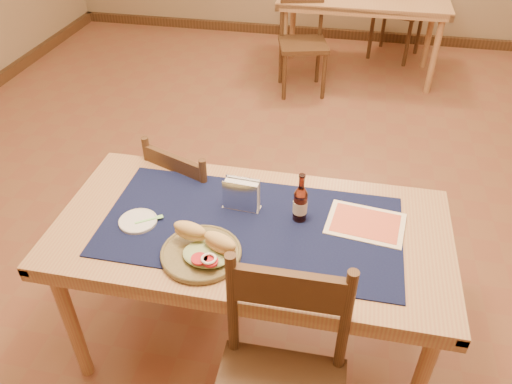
% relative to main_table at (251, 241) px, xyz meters
% --- Properties ---
extents(room, '(6.04, 7.04, 2.84)m').
position_rel_main_table_xyz_m(room, '(0.00, 0.80, 0.73)').
color(room, brown).
rests_on(room, ground).
extents(main_table, '(1.60, 0.80, 0.75)m').
position_rel_main_table_xyz_m(main_table, '(0.00, 0.00, 0.00)').
color(main_table, '#A7824E').
rests_on(main_table, ground).
extents(placemat, '(1.20, 0.60, 0.01)m').
position_rel_main_table_xyz_m(placemat, '(0.00, 0.00, 0.09)').
color(placemat, '#0E1633').
rests_on(placemat, main_table).
extents(baseboard, '(6.00, 7.00, 0.10)m').
position_rel_main_table_xyz_m(baseboard, '(0.00, 0.80, -0.62)').
color(baseboard, '#482D19').
rests_on(baseboard, ground).
extents(back_table, '(1.52, 0.76, 0.75)m').
position_rel_main_table_xyz_m(back_table, '(0.36, 3.32, 0.00)').
color(back_table, '#A7824E').
rests_on(back_table, ground).
extents(chair_main_far, '(0.52, 0.52, 0.87)m').
position_rel_main_table_xyz_m(chair_main_far, '(-0.38, 0.45, -0.22)').
color(chair_main_far, '#482D19').
rests_on(chair_main_far, ground).
extents(chair_back_near, '(0.50, 0.50, 0.89)m').
position_rel_main_table_xyz_m(chair_back_near, '(-0.13, 2.87, -0.20)').
color(chair_back_near, '#482D19').
rests_on(chair_back_near, ground).
extents(chair_back_far, '(0.58, 0.58, 0.98)m').
position_rel_main_table_xyz_m(chair_back_far, '(0.71, 3.81, -0.16)').
color(chair_back_far, '#482D19').
rests_on(chair_back_far, ground).
extents(sandwich_plate, '(0.31, 0.31, 0.12)m').
position_rel_main_table_xyz_m(sandwich_plate, '(-0.14, -0.21, 0.12)').
color(sandwich_plate, brown).
rests_on(sandwich_plate, placemat).
extents(side_plate, '(0.16, 0.16, 0.01)m').
position_rel_main_table_xyz_m(side_plate, '(-0.46, -0.07, 0.10)').
color(side_plate, silver).
rests_on(side_plate, placemat).
extents(fork, '(0.10, 0.08, 0.00)m').
position_rel_main_table_xyz_m(fork, '(-0.40, -0.06, 0.10)').
color(fork, '#8BE87F').
rests_on(fork, side_plate).
extents(beer_bottle, '(0.06, 0.06, 0.22)m').
position_rel_main_table_xyz_m(beer_bottle, '(0.19, 0.08, 0.17)').
color(beer_bottle, '#47170C').
rests_on(beer_bottle, placemat).
extents(napkin_holder, '(0.16, 0.07, 0.14)m').
position_rel_main_table_xyz_m(napkin_holder, '(-0.06, 0.10, 0.15)').
color(napkin_holder, silver).
rests_on(napkin_holder, placemat).
extents(menu_card, '(0.33, 0.26, 0.01)m').
position_rel_main_table_xyz_m(menu_card, '(0.45, 0.10, 0.09)').
color(menu_card, '#F6E4BA').
rests_on(menu_card, placemat).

